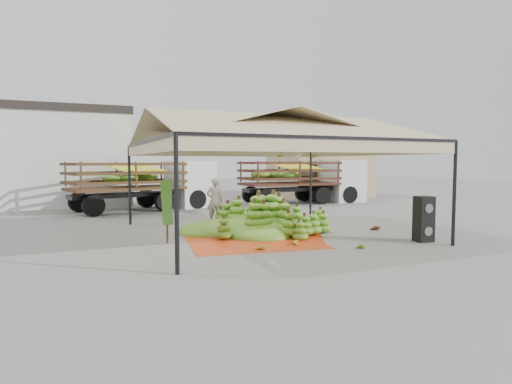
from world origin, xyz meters
name	(u,v)px	position (x,y,z in m)	size (l,w,h in m)	color
ground	(268,233)	(0.00, 0.00, 0.00)	(90.00, 90.00, 0.00)	slate
canopy_tent	(268,135)	(0.00, 0.00, 3.30)	(8.10, 8.10, 4.00)	black
building_tan	(319,167)	(10.00, 13.00, 2.07)	(6.30, 5.30, 4.10)	tan
tarp_left	(252,240)	(-1.01, -0.97, 0.01)	(3.85, 3.67, 0.01)	#C95B12
tarp_right	(264,232)	(-0.04, 0.25, 0.01)	(3.78, 3.97, 0.01)	#D84914
banana_heap	(260,214)	(-0.04, 0.60, 0.60)	(5.56, 4.57, 1.19)	#427F1A
hand_yellow_a	(292,241)	(-0.22, -2.09, 0.11)	(0.48, 0.39, 0.22)	gold
hand_yellow_b	(259,247)	(-1.40, -2.46, 0.09)	(0.40, 0.33, 0.18)	gold
hand_red_a	(418,237)	(3.70, -2.98, 0.09)	(0.42, 0.34, 0.19)	#5D2415
hand_red_b	(375,228)	(3.70, -0.93, 0.10)	(0.45, 0.37, 0.20)	#5C2015
hand_green	(359,246)	(1.24, -3.33, 0.09)	(0.40, 0.33, 0.18)	#4D7F1A
hanging_bunches	(298,156)	(1.98, 1.55, 2.62)	(1.74, 0.24, 0.20)	#3C7B19
speaker_stack	(424,219)	(3.70, -3.17, 0.69)	(0.54, 0.48, 1.37)	black
banana_leaves	(161,241)	(-3.57, 0.10, 0.00)	(0.96, 1.36, 3.70)	#2D6D1D
vendor	(215,201)	(-0.92, 2.96, 0.90)	(0.66, 0.43, 1.80)	gray
truck_left	(149,180)	(-2.44, 9.00, 1.52)	(7.58, 4.24, 2.47)	#493318
truck_right	(308,176)	(6.77, 9.01, 1.55)	(7.35, 2.59, 2.52)	#4C2919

